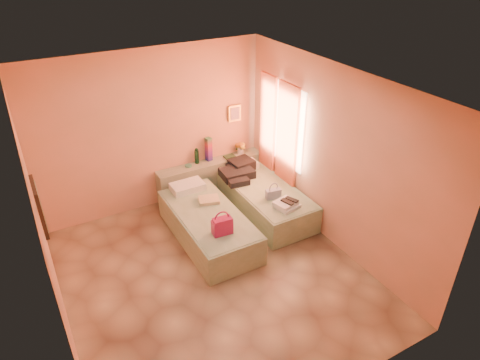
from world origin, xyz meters
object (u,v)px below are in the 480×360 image
object	(u,v)px
bed_right	(264,199)
water_bottle	(197,156)
blue_handbag	(273,194)
bed_left	(208,226)
towel_stack	(287,205)
headboard_ledge	(211,177)
magenta_handbag	(222,226)
flower_vase	(241,147)
green_book	(229,157)

from	to	relation	value
bed_right	water_bottle	distance (m)	1.46
water_bottle	blue_handbag	xyz separation A→B (m)	(0.70, -1.48, -0.21)
bed_left	towel_stack	distance (m)	1.30
headboard_ledge	bed_right	size ratio (longest dim) A/B	1.02
magenta_handbag	blue_handbag	bearing A→B (deg)	26.17
bed_left	water_bottle	world-z (taller)	water_bottle
headboard_ledge	water_bottle	distance (m)	0.53
blue_handbag	towel_stack	distance (m)	0.34
headboard_ledge	bed_right	xyz separation A→B (m)	(0.52, -1.05, -0.08)
headboard_ledge	blue_handbag	bearing A→B (deg)	-71.63
bed_left	magenta_handbag	world-z (taller)	magenta_handbag
bed_right	blue_handbag	distance (m)	0.49
bed_right	flower_vase	world-z (taller)	flower_vase
bed_left	flower_vase	world-z (taller)	flower_vase
bed_left	blue_handbag	size ratio (longest dim) A/B	8.01
bed_right	blue_handbag	bearing A→B (deg)	-99.28
water_bottle	magenta_handbag	bearing A→B (deg)	-103.77
bed_right	water_bottle	size ratio (longest dim) A/B	7.10
blue_handbag	bed_left	bearing A→B (deg)	-177.66
headboard_ledge	magenta_handbag	distance (m)	2.00
headboard_ledge	bed_right	distance (m)	1.18
headboard_ledge	magenta_handbag	world-z (taller)	magenta_handbag
bed_left	green_book	bearing A→B (deg)	50.05
blue_handbag	headboard_ledge	bearing A→B (deg)	117.41
blue_handbag	towel_stack	world-z (taller)	blue_handbag
bed_left	magenta_handbag	distance (m)	0.69
flower_vase	blue_handbag	world-z (taller)	flower_vase
bed_right	towel_stack	xyz separation A→B (m)	(-0.01, -0.70, 0.30)
green_book	towel_stack	world-z (taller)	green_book
blue_handbag	towel_stack	xyz separation A→B (m)	(0.04, -0.34, -0.03)
flower_vase	towel_stack	distance (m)	1.80
towel_stack	headboard_ledge	bearing A→B (deg)	106.29
green_book	flower_vase	size ratio (longest dim) A/B	0.73
towel_stack	flower_vase	bearing A→B (deg)	85.45
bed_right	towel_stack	size ratio (longest dim) A/B	5.71
flower_vase	green_book	bearing A→B (deg)	-171.42
bed_right	bed_left	bearing A→B (deg)	-169.41
green_book	flower_vase	xyz separation A→B (m)	(0.26, 0.04, 0.12)
bed_left	bed_right	distance (m)	1.21
bed_left	bed_right	xyz separation A→B (m)	(1.19, 0.22, 0.00)
bed_right	green_book	size ratio (longest dim) A/B	9.97
flower_vase	towel_stack	world-z (taller)	flower_vase
water_bottle	magenta_handbag	size ratio (longest dim) A/B	0.98
towel_stack	blue_handbag	bearing A→B (deg)	97.27
bed_left	bed_right	bearing A→B (deg)	10.59
headboard_ledge	flower_vase	world-z (taller)	flower_vase
green_book	flower_vase	world-z (taller)	flower_vase
flower_vase	bed_right	bearing A→B (deg)	-96.71
green_book	blue_handbag	size ratio (longest dim) A/B	0.80
flower_vase	magenta_handbag	world-z (taller)	flower_vase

